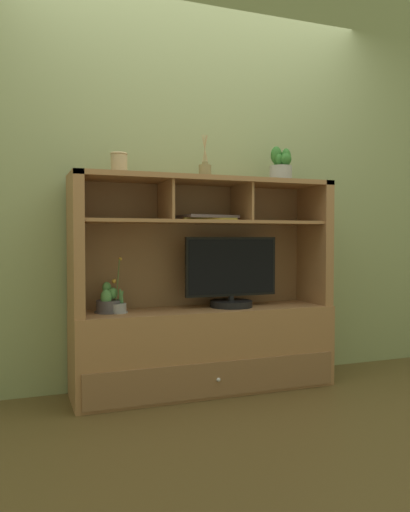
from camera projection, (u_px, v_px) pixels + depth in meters
name	position (u px, v px, depth m)	size (l,w,h in m)	color
floor_plane	(205.00, 391.00, 3.20)	(6.00, 6.00, 0.02)	brown
back_wall	(192.00, 171.00, 3.37)	(6.00, 0.02, 2.80)	#8D9966
media_console	(205.00, 324.00, 3.19)	(1.64, 0.44, 1.33)	#9E6E45
tv_monitor	(231.00, 277.00, 3.23)	(0.61, 0.27, 0.45)	black
potted_orchid	(118.00, 306.00, 2.98)	(0.11, 0.11, 0.33)	#94949C
potted_fern	(108.00, 303.00, 2.99)	(0.17, 0.17, 0.18)	#4A454C
magazine_stack_left	(208.00, 218.00, 3.19)	(0.37, 0.26, 0.03)	gold
diffuser_bottle	(205.00, 171.00, 3.15)	(0.08, 0.08, 0.27)	olive
potted_succulent	(281.00, 167.00, 3.34)	(0.17, 0.17, 0.23)	gray
ceramic_vase	(119.00, 164.00, 2.97)	(0.10, 0.10, 0.13)	tan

